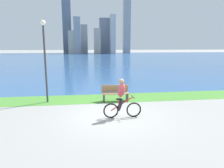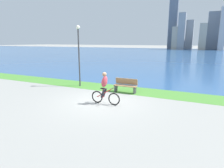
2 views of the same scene
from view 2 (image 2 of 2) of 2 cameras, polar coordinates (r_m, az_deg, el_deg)
ground_plane at (r=10.61m, az=-3.18°, el=-5.22°), size 300.00×300.00×0.00m
grass_strip_bayside at (r=13.27m, az=3.10°, el=-1.56°), size 120.00×2.11×0.01m
bay_water_surface at (r=53.60m, az=20.23°, el=8.33°), size 300.00×80.60×0.00m
cyclist_lead at (r=10.01m, az=-2.16°, el=-1.30°), size 1.65×0.52×1.69m
bench_near_path at (r=12.41m, az=4.06°, el=-0.45°), size 1.50×0.47×0.90m
lamppost_tall at (r=14.09m, az=-9.84°, el=10.57°), size 0.28×0.28×4.33m
city_skyline_far_shore at (r=85.70m, az=24.16°, el=15.21°), size 27.96×9.05×27.58m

